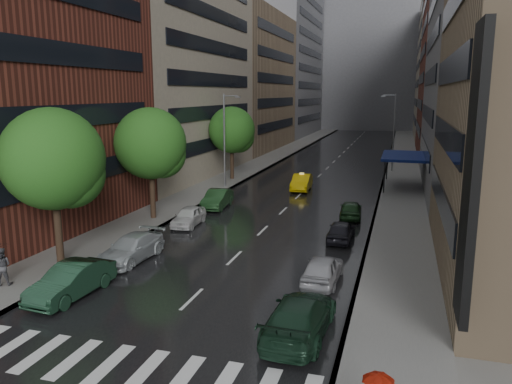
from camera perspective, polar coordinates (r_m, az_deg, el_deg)
ground at (r=20.19m, az=-12.08°, el=-16.22°), size 220.00×220.00×0.00m
road at (r=66.87m, az=8.66°, el=3.21°), size 14.00×140.00×0.01m
sidewalk_left at (r=68.63m, az=1.18°, el=3.60°), size 4.00×140.00×0.15m
sidewalk_right at (r=66.27m, az=16.40°, el=2.87°), size 4.00×140.00×0.15m
crosswalk at (r=18.59m, az=-14.59°, el=-18.88°), size 13.15×2.80×0.01m
buildings_left at (r=78.44m, az=-1.42°, el=16.21°), size 8.00×108.00×38.00m
buildings_right at (r=72.83m, az=21.99°, el=15.05°), size 8.05×109.10×36.00m
building_far at (r=134.10m, az=12.98°, el=13.89°), size 40.00×14.00×32.00m
tree_near at (r=28.06m, az=-22.22°, el=3.48°), size 5.36×5.36×8.54m
tree_mid at (r=36.86m, az=-11.97°, el=5.43°), size 5.17×5.17×8.24m
tree_far at (r=53.22m, az=-2.79°, el=7.08°), size 4.91×4.91×7.83m
taxi at (r=48.23m, az=5.23°, el=1.11°), size 1.88×4.74×1.53m
parked_cars_left at (r=31.71m, az=-10.99°, el=-4.51°), size 2.26×23.59×1.55m
parked_cars_right at (r=26.40m, az=8.12°, el=-7.65°), size 2.37×23.99×1.57m
ped_black_umbrella at (r=26.94m, az=-27.16°, el=-6.98°), size 1.12×1.04×2.09m
street_lamp_left at (r=48.74m, az=-3.55°, el=6.14°), size 1.74×0.22×9.00m
street_lamp_right at (r=60.80m, az=15.41°, el=6.77°), size 1.74×0.22×9.00m
awning at (r=51.00m, az=16.48°, el=3.94°), size 4.00×8.00×3.12m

